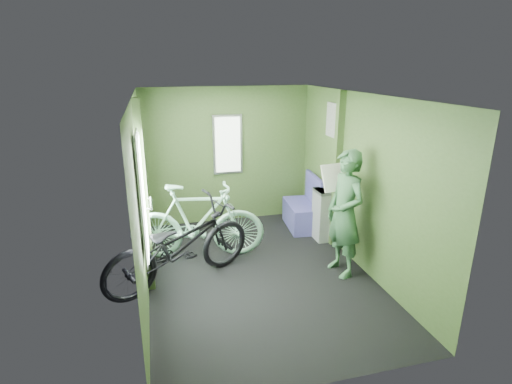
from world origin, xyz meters
TOP-DOWN VIEW (x-y plane):
  - room at (-0.04, 0.04)m, footprint 4.00×4.02m
  - bicycle_black at (-0.99, 0.00)m, footprint 2.15×1.57m
  - bicycle_mint at (-0.70, 0.64)m, footprint 1.95×0.96m
  - passenger at (1.08, -0.25)m, footprint 0.49×0.73m
  - waste_box at (1.26, 0.80)m, footprint 0.24×0.33m
  - bench_seat at (1.14, 1.34)m, footprint 0.54×0.88m

SIDE VIEW (x-z plane):
  - bicycle_black at x=-0.99m, z-range -0.56..0.56m
  - bicycle_mint at x=-0.70m, z-range -0.58..0.58m
  - bench_seat at x=1.14m, z-range -0.18..0.71m
  - waste_box at x=1.26m, z-range 0.00..0.81m
  - passenger at x=1.08m, z-range 0.00..1.66m
  - room at x=-0.04m, z-range 0.28..2.59m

